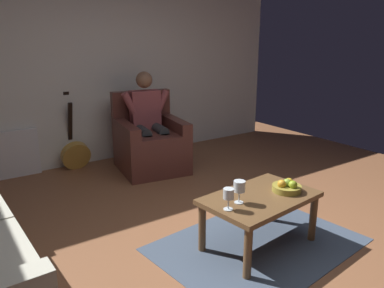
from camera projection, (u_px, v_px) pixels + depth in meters
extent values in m
plane|color=brown|center=(242.00, 251.00, 3.04)|extent=(6.83, 6.83, 0.00)
cube|color=silver|center=(98.00, 66.00, 4.97)|extent=(5.66, 0.06, 2.55)
cube|color=#404D60|center=(258.00, 244.00, 3.13)|extent=(1.73, 1.34, 0.01)
cube|color=#572C25|center=(151.00, 154.00, 4.83)|extent=(0.89, 0.95, 0.40)
cube|color=#572C25|center=(152.00, 136.00, 4.71)|extent=(0.61, 0.79, 0.10)
cube|color=#572C25|center=(174.00, 127.00, 4.87)|extent=(0.26, 0.85, 0.24)
cube|color=#572C25|center=(126.00, 133.00, 4.61)|extent=(0.26, 0.85, 0.24)
cube|color=#572C25|center=(141.00, 112.00, 5.01)|extent=(0.78, 0.24, 0.57)
cube|color=#914446|center=(145.00, 110.00, 4.84)|extent=(0.39, 0.24, 0.49)
sphere|color=brown|center=(144.00, 80.00, 4.74)|extent=(0.21, 0.21, 0.21)
cylinder|color=#333436|center=(159.00, 130.00, 4.78)|extent=(0.19, 0.40, 0.13)
cylinder|color=#333436|center=(165.00, 154.00, 4.69)|extent=(0.13, 0.13, 0.50)
cylinder|color=#914446|center=(162.00, 101.00, 4.86)|extent=(0.21, 0.12, 0.29)
cylinder|color=#333436|center=(142.00, 131.00, 4.69)|extent=(0.19, 0.40, 0.13)
cylinder|color=#333436|center=(148.00, 156.00, 4.60)|extent=(0.13, 0.13, 0.50)
cylinder|color=#914446|center=(129.00, 103.00, 4.68)|extent=(0.21, 0.12, 0.29)
cube|color=brown|center=(260.00, 198.00, 3.01)|extent=(0.97, 0.67, 0.04)
cylinder|color=brown|center=(313.00, 218.00, 3.15)|extent=(0.06, 0.06, 0.40)
cylinder|color=brown|center=(248.00, 253.00, 2.65)|extent=(0.06, 0.06, 0.40)
cylinder|color=brown|center=(268.00, 200.00, 3.50)|extent=(0.06, 0.06, 0.40)
cylinder|color=brown|center=(202.00, 228.00, 2.99)|extent=(0.06, 0.06, 0.40)
cylinder|color=#B88836|center=(76.00, 156.00, 4.85)|extent=(0.36, 0.19, 0.38)
cylinder|color=black|center=(77.00, 155.00, 4.81)|extent=(0.10, 0.03, 0.10)
cube|color=black|center=(70.00, 122.00, 4.83)|extent=(0.05, 0.17, 0.50)
cube|color=black|center=(66.00, 97.00, 4.81)|extent=(0.07, 0.07, 0.14)
cube|color=white|center=(9.00, 155.00, 4.53)|extent=(0.68, 0.06, 0.57)
cylinder|color=silver|center=(228.00, 209.00, 2.77)|extent=(0.07, 0.07, 0.01)
cylinder|color=silver|center=(228.00, 204.00, 2.76)|extent=(0.01, 0.01, 0.08)
cylinder|color=silver|center=(229.00, 194.00, 2.74)|extent=(0.08, 0.08, 0.08)
cylinder|color=#590C19|center=(228.00, 196.00, 2.74)|extent=(0.07, 0.07, 0.03)
cylinder|color=silver|center=(239.00, 202.00, 2.88)|extent=(0.07, 0.07, 0.01)
cylinder|color=silver|center=(239.00, 197.00, 2.87)|extent=(0.01, 0.01, 0.09)
cylinder|color=silver|center=(239.00, 186.00, 2.85)|extent=(0.09, 0.09, 0.08)
cylinder|color=#590C19|center=(239.00, 189.00, 2.85)|extent=(0.08, 0.08, 0.03)
cylinder|color=olive|center=(287.00, 188.00, 3.09)|extent=(0.24, 0.24, 0.05)
sphere|color=gold|center=(282.00, 184.00, 3.06)|extent=(0.07, 0.07, 0.07)
sphere|color=#8EA925|center=(293.00, 185.00, 3.04)|extent=(0.07, 0.07, 0.07)
sphere|color=gold|center=(289.00, 182.00, 3.10)|extent=(0.07, 0.07, 0.07)
sphere|color=#8DB13A|center=(287.00, 183.00, 3.08)|extent=(0.07, 0.07, 0.07)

